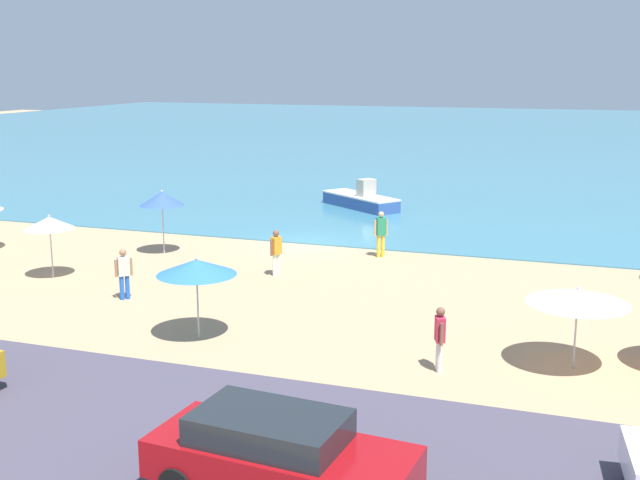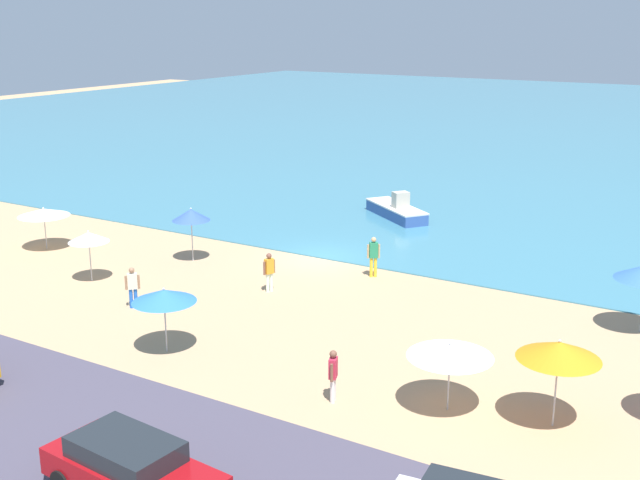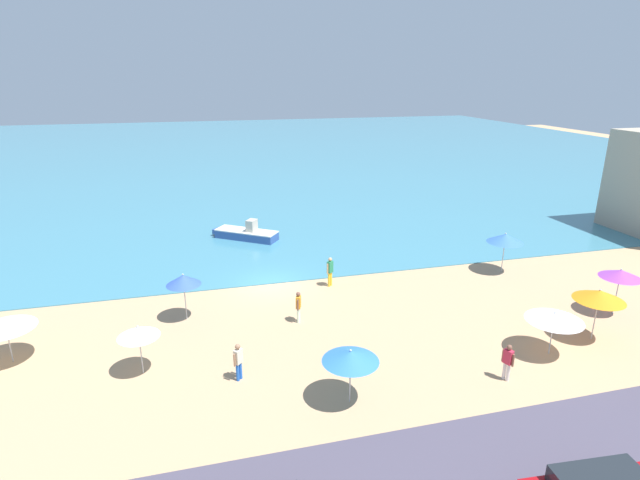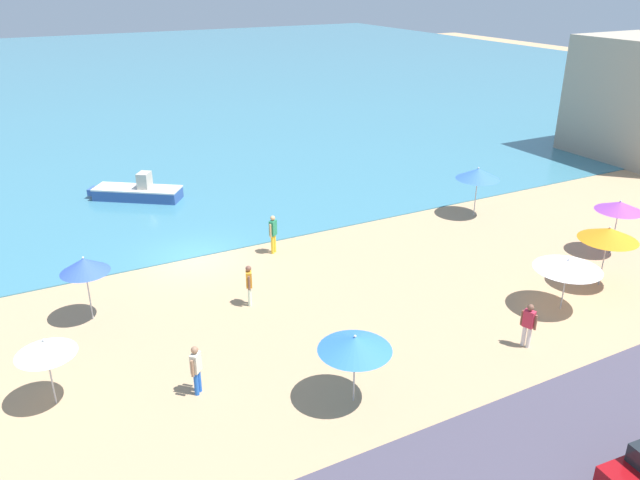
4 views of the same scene
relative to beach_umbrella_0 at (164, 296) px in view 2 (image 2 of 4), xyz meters
name	(u,v)px [view 2 (image 2 of 4)]	position (x,y,z in m)	size (l,w,h in m)	color
ground_plane	(320,259)	(-1.15, 11.95, -2.00)	(160.00, 160.00, 0.00)	tan
sea	(596,126)	(-1.15, 66.95, -1.98)	(150.00, 110.00, 0.05)	teal
beach_umbrella_0	(164,296)	(0.00, 0.00, 0.00)	(2.17, 2.17, 2.29)	#B2B2B7
beach_umbrella_1	(89,237)	(-7.85, 4.03, -0.05)	(1.73, 1.73, 2.24)	#B2B2B7
beach_umbrella_3	(559,350)	(12.64, 1.69, 0.26)	(2.30, 2.30, 2.58)	#B2B2B7
beach_umbrella_5	(450,351)	(9.77, 1.05, -0.16)	(2.49, 2.49, 2.10)	#B2B2B7
beach_umbrella_6	(191,215)	(-6.04, 8.57, 0.19)	(1.75, 1.75, 2.54)	#B2B2B7
beach_umbrella_7	(44,212)	(-13.46, 6.41, -0.17)	(2.47, 2.47, 2.08)	#B2B2B7
bather_0	(333,373)	(6.68, -0.23, -1.10)	(0.33, 0.54, 1.62)	silver
bather_1	(374,255)	(2.24, 10.82, -0.99)	(0.47, 0.39, 1.80)	yellow
bather_2	(269,270)	(-0.52, 6.86, -1.08)	(0.33, 0.54, 1.65)	#DDF4D3
bather_3	(133,285)	(-3.97, 2.54, -1.08)	(0.42, 0.44, 1.64)	blue
parked_car_0	(132,469)	(5.23, -7.02, -1.15)	(4.71, 2.22, 1.50)	maroon
skiff_nearshore	(396,210)	(-1.56, 20.84, -1.55)	(4.87, 4.00, 1.56)	#35559B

